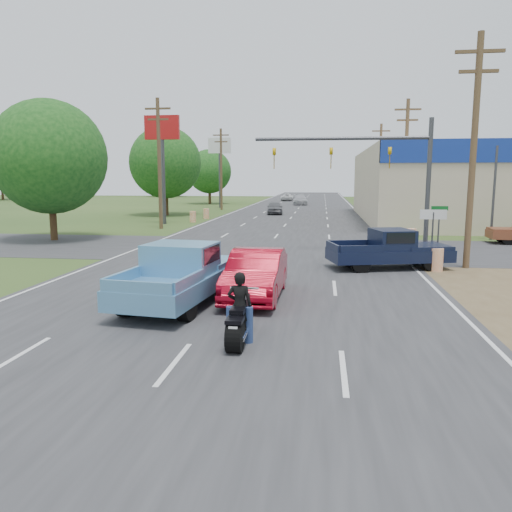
# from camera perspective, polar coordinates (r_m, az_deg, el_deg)

# --- Properties ---
(ground) EXTENTS (200.00, 200.00, 0.00)m
(ground) POSITION_cam_1_polar(r_m,az_deg,el_deg) (11.13, -9.33, -12.11)
(ground) COLOR #2B451B
(ground) RESTS_ON ground
(main_road) EXTENTS (15.00, 180.00, 0.02)m
(main_road) POSITION_cam_1_polar(r_m,az_deg,el_deg) (50.17, 4.01, 4.36)
(main_road) COLOR #2D2D30
(main_road) RESTS_ON ground
(cross_road) EXTENTS (120.00, 10.00, 0.02)m
(cross_road) POSITION_cam_1_polar(r_m,az_deg,el_deg) (28.37, 1.22, 0.88)
(cross_road) COLOR #2D2D30
(cross_road) RESTS_ON ground
(utility_pole_1) EXTENTS (2.00, 0.28, 10.00)m
(utility_pole_1) POSITION_cam_1_polar(r_m,az_deg,el_deg) (23.84, 23.62, 11.42)
(utility_pole_1) COLOR #4C3823
(utility_pole_1) RESTS_ON ground
(utility_pole_2) EXTENTS (2.00, 0.28, 10.00)m
(utility_pole_2) POSITION_cam_1_polar(r_m,az_deg,el_deg) (41.44, 16.73, 10.40)
(utility_pole_2) COLOR #4C3823
(utility_pole_2) RESTS_ON ground
(utility_pole_3) EXTENTS (2.00, 0.28, 10.00)m
(utility_pole_3) POSITION_cam_1_polar(r_m,az_deg,el_deg) (59.28, 13.97, 9.95)
(utility_pole_3) COLOR #4C3823
(utility_pole_3) RESTS_ON ground
(utility_pole_5) EXTENTS (2.00, 0.28, 10.00)m
(utility_pole_5) POSITION_cam_1_polar(r_m,az_deg,el_deg) (39.98, -11.00, 10.68)
(utility_pole_5) COLOR #4C3823
(utility_pole_5) RESTS_ON ground
(utility_pole_6) EXTENTS (2.00, 0.28, 10.00)m
(utility_pole_6) POSITION_cam_1_polar(r_m,az_deg,el_deg) (63.21, -4.00, 10.11)
(utility_pole_6) COLOR #4C3823
(utility_pole_6) RESTS_ON ground
(tree_0) EXTENTS (7.14, 7.14, 8.84)m
(tree_0) POSITION_cam_1_polar(r_m,az_deg,el_deg) (34.49, -22.56, 10.39)
(tree_0) COLOR #422D19
(tree_0) RESTS_ON ground
(tree_1) EXTENTS (7.56, 7.56, 9.36)m
(tree_1) POSITION_cam_1_polar(r_m,az_deg,el_deg) (54.53, -10.34, 10.45)
(tree_1) COLOR #422D19
(tree_1) RESTS_ON ground
(tree_2) EXTENTS (6.72, 6.72, 8.32)m
(tree_2) POSITION_cam_1_polar(r_m,az_deg,el_deg) (77.87, -5.35, 9.59)
(tree_2) COLOR #422D19
(tree_2) RESTS_ON ground
(tree_4) EXTENTS (9.24, 9.24, 11.44)m
(tree_4) POSITION_cam_1_polar(r_m,az_deg,el_deg) (102.93, -27.21, 9.52)
(tree_4) COLOR #422D19
(tree_4) RESTS_ON ground
(tree_5) EXTENTS (7.98, 7.98, 9.88)m
(tree_5) POSITION_cam_1_polar(r_m,az_deg,el_deg) (108.33, 22.24, 9.27)
(tree_5) COLOR #422D19
(tree_5) RESTS_ON ground
(tree_6) EXTENTS (8.82, 8.82, 10.92)m
(tree_6) POSITION_cam_1_polar(r_m,az_deg,el_deg) (110.05, -10.10, 10.09)
(tree_6) COLOR #422D19
(tree_6) RESTS_ON ground
(barrel_0) EXTENTS (0.56, 0.56, 1.00)m
(barrel_0) POSITION_cam_1_polar(r_m,az_deg,el_deg) (22.73, 19.92, -0.41)
(barrel_0) COLOR orange
(barrel_0) RESTS_ON ground
(barrel_1) EXTENTS (0.56, 0.56, 1.00)m
(barrel_1) POSITION_cam_1_polar(r_m,az_deg,el_deg) (31.08, 17.35, 2.09)
(barrel_1) COLOR orange
(barrel_1) RESTS_ON ground
(barrel_2) EXTENTS (0.56, 0.56, 1.00)m
(barrel_2) POSITION_cam_1_polar(r_m,az_deg,el_deg) (45.56, -7.23, 4.47)
(barrel_2) COLOR orange
(barrel_2) RESTS_ON ground
(barrel_3) EXTENTS (0.56, 0.56, 1.00)m
(barrel_3) POSITION_cam_1_polar(r_m,az_deg,el_deg) (49.36, -5.71, 4.83)
(barrel_3) COLOR orange
(barrel_3) RESTS_ON ground
(pole_sign_left_near) EXTENTS (3.00, 0.35, 9.20)m
(pole_sign_left_near) POSITION_cam_1_polar(r_m,az_deg,el_deg) (44.19, -10.66, 12.91)
(pole_sign_left_near) COLOR #3F3F44
(pole_sign_left_near) RESTS_ON ground
(pole_sign_left_far) EXTENTS (3.00, 0.35, 9.20)m
(pole_sign_left_far) POSITION_cam_1_polar(r_m,az_deg,el_deg) (67.39, -4.18, 11.61)
(pole_sign_left_far) COLOR #3F3F44
(pole_sign_left_far) RESTS_ON ground
(lane_sign) EXTENTS (1.20, 0.08, 2.52)m
(lane_sign) POSITION_cam_1_polar(r_m,az_deg,el_deg) (24.55, 19.57, 3.56)
(lane_sign) COLOR #3F3F44
(lane_sign) RESTS_ON ground
(street_name_sign) EXTENTS (0.80, 0.08, 2.61)m
(street_name_sign) POSITION_cam_1_polar(r_m,az_deg,el_deg) (26.16, 20.15, 3.19)
(street_name_sign) COLOR #3F3F44
(street_name_sign) RESTS_ON ground
(signal_mast) EXTENTS (9.12, 0.40, 7.00)m
(signal_mast) POSITION_cam_1_polar(r_m,az_deg,el_deg) (27.07, 13.56, 10.43)
(signal_mast) COLOR #3F3F44
(signal_mast) RESTS_ON ground
(red_convertible) EXTENTS (1.76, 4.85, 1.59)m
(red_convertible) POSITION_cam_1_polar(r_m,az_deg,el_deg) (16.56, -0.01, -2.14)
(red_convertible) COLOR #9D0718
(red_convertible) RESTS_ON ground
(motorcycle) EXTENTS (0.73, 2.38, 1.21)m
(motorcycle) POSITION_cam_1_polar(r_m,az_deg,el_deg) (12.10, -1.93, -7.57)
(motorcycle) COLOR black
(motorcycle) RESTS_ON ground
(rider) EXTENTS (0.61, 0.40, 1.66)m
(rider) POSITION_cam_1_polar(r_m,az_deg,el_deg) (12.09, -1.88, -6.15)
(rider) COLOR black
(rider) RESTS_ON ground
(blue_pickup) EXTENTS (2.95, 6.06, 1.93)m
(blue_pickup) POSITION_cam_1_polar(r_m,az_deg,el_deg) (16.06, -8.48, -1.93)
(blue_pickup) COLOR black
(blue_pickup) RESTS_ON ground
(navy_pickup) EXTENTS (5.60, 3.32, 1.74)m
(navy_pickup) POSITION_cam_1_polar(r_m,az_deg,el_deg) (22.78, 15.28, 0.80)
(navy_pickup) COLOR black
(navy_pickup) RESTS_ON ground
(distant_car_grey) EXTENTS (2.06, 4.28, 1.41)m
(distant_car_grey) POSITION_cam_1_polar(r_m,az_deg,el_deg) (55.26, 2.17, 5.52)
(distant_car_grey) COLOR #58585D
(distant_car_grey) RESTS_ON ground
(distant_car_silver) EXTENTS (2.25, 5.25, 1.51)m
(distant_car_silver) POSITION_cam_1_polar(r_m,az_deg,el_deg) (75.44, 5.11, 6.43)
(distant_car_silver) COLOR #ABACB0
(distant_car_silver) RESTS_ON ground
(distant_car_white) EXTENTS (2.03, 4.37, 1.21)m
(distant_car_white) POSITION_cam_1_polar(r_m,az_deg,el_deg) (88.13, 3.61, 6.70)
(distant_car_white) COLOR white
(distant_car_white) RESTS_ON ground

